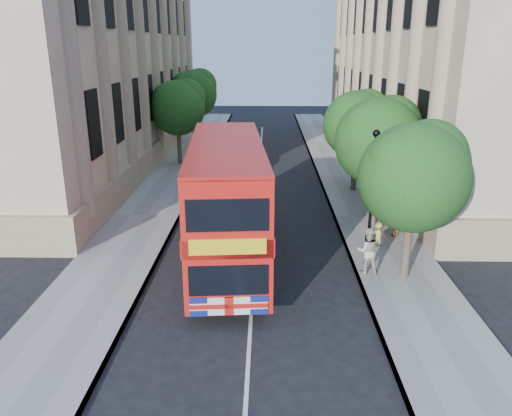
# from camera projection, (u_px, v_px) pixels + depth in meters

# --- Properties ---
(ground) EXTENTS (120.00, 120.00, 0.00)m
(ground) POSITION_uv_depth(u_px,v_px,m) (251.00, 318.00, 16.48)
(ground) COLOR black
(ground) RESTS_ON ground
(pavement_right) EXTENTS (3.50, 80.00, 0.12)m
(pavement_right) POSITION_uv_depth(u_px,v_px,m) (368.00, 217.00, 25.85)
(pavement_right) COLOR gray
(pavement_right) RESTS_ON ground
(pavement_left) EXTENTS (3.50, 80.00, 0.12)m
(pavement_left) POSITION_uv_depth(u_px,v_px,m) (147.00, 216.00, 26.08)
(pavement_left) COLOR gray
(pavement_left) RESTS_ON ground
(building_right) EXTENTS (12.00, 38.00, 18.00)m
(building_right) POSITION_uv_depth(u_px,v_px,m) (450.00, 39.00, 36.19)
(building_right) COLOR tan
(building_right) RESTS_ON ground
(building_left) EXTENTS (12.00, 38.00, 18.00)m
(building_left) POSITION_uv_depth(u_px,v_px,m) (74.00, 39.00, 36.75)
(building_left) COLOR tan
(building_left) RESTS_ON ground
(tree_right_near) EXTENTS (4.00, 4.00, 6.08)m
(tree_right_near) POSITION_uv_depth(u_px,v_px,m) (415.00, 171.00, 17.92)
(tree_right_near) COLOR #473828
(tree_right_near) RESTS_ON ground
(tree_right_mid) EXTENTS (4.20, 4.20, 6.37)m
(tree_right_mid) POSITION_uv_depth(u_px,v_px,m) (380.00, 137.00, 23.56)
(tree_right_mid) COLOR #473828
(tree_right_mid) RESTS_ON ground
(tree_right_far) EXTENTS (4.00, 4.00, 6.15)m
(tree_right_far) POSITION_uv_depth(u_px,v_px,m) (358.00, 121.00, 29.30)
(tree_right_far) COLOR #473828
(tree_right_far) RESTS_ON ground
(tree_left_far) EXTENTS (4.00, 4.00, 6.30)m
(tree_left_far) POSITION_uv_depth(u_px,v_px,m) (178.00, 105.00, 36.15)
(tree_left_far) COLOR #473828
(tree_left_far) RESTS_ON ground
(tree_left_back) EXTENTS (4.20, 4.20, 6.65)m
(tree_left_back) POSITION_uv_depth(u_px,v_px,m) (193.00, 91.00, 43.66)
(tree_left_back) COLOR #473828
(tree_left_back) RESTS_ON ground
(lamp_post) EXTENTS (0.32, 0.32, 5.16)m
(lamp_post) POSITION_uv_depth(u_px,v_px,m) (372.00, 194.00, 21.30)
(lamp_post) COLOR black
(lamp_post) RESTS_ON pavement_right
(double_decker_bus) EXTENTS (3.63, 10.76, 4.88)m
(double_decker_bus) POSITION_uv_depth(u_px,v_px,m) (227.00, 199.00, 19.96)
(double_decker_bus) COLOR #BA130C
(double_decker_bus) RESTS_ON ground
(box_van) EXTENTS (1.94, 4.52, 2.56)m
(box_van) POSITION_uv_depth(u_px,v_px,m) (213.00, 167.00, 31.49)
(box_van) COLOR black
(box_van) RESTS_ON ground
(police_constable) EXTENTS (0.69, 0.46, 1.88)m
(police_constable) POSITION_uv_depth(u_px,v_px,m) (236.00, 278.00, 17.15)
(police_constable) COLOR black
(police_constable) RESTS_ON ground
(woman_pedestrian) EXTENTS (0.90, 0.70, 1.85)m
(woman_pedestrian) POSITION_uv_depth(u_px,v_px,m) (368.00, 251.00, 19.18)
(woman_pedestrian) COLOR beige
(woman_pedestrian) RESTS_ON pavement_right
(child_a) EXTENTS (0.71, 0.35, 1.17)m
(child_a) POSITION_uv_depth(u_px,v_px,m) (396.00, 224.00, 22.97)
(child_a) COLOR orange
(child_a) RESTS_ON pavement_right
(child_b) EXTENTS (0.78, 0.55, 1.10)m
(child_b) POSITION_uv_depth(u_px,v_px,m) (378.00, 235.00, 21.81)
(child_b) COLOR gold
(child_b) RESTS_ON pavement_right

